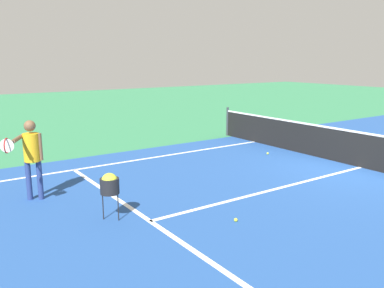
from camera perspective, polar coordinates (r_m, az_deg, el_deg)
name	(u,v)px	position (r m, az deg, el deg)	size (l,w,h in m)	color
ground_plane	(360,167)	(11.63, 22.89, -3.09)	(60.00, 60.00, 0.00)	#337F51
court_surface_inbounds	(360,167)	(11.63, 22.89, -3.09)	(10.62, 24.40, 0.00)	#234C93
line_sideline_left	(91,167)	(11.06, -14.21, -3.22)	(0.10, 11.89, 0.01)	white
line_service_near	(150,221)	(7.31, -6.00, -10.88)	(8.22, 0.10, 0.01)	white
line_center_service	(276,189)	(9.17, 11.92, -6.27)	(0.10, 6.40, 0.01)	white
net	(362,149)	(11.52, 23.09, -0.72)	(11.27, 0.09, 1.07)	#33383D
player_near	(31,151)	(8.65, -21.96, -0.97)	(1.01, 0.87, 1.65)	navy
ball_hopper	(110,184)	(7.25, -11.68, -5.62)	(0.34, 0.34, 0.87)	black
tennis_ball_mid_court	(236,220)	(7.29, 6.26, -10.71)	(0.07, 0.07, 0.07)	#CCE033
tennis_ball_near_net	(268,153)	(12.36, 10.74, -1.33)	(0.07, 0.07, 0.07)	#CCE033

